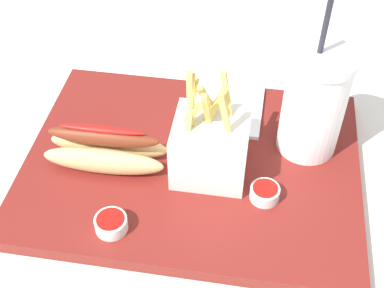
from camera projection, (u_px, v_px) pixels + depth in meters
ground_plane at (192, 174)px, 0.73m from camera, size 2.40×2.40×0.02m
food_tray at (192, 165)px, 0.71m from camera, size 0.45×0.34×0.02m
soda_cup at (314, 103)px, 0.67m from camera, size 0.08×0.08×0.25m
fries_basket at (210, 146)px, 0.67m from camera, size 0.09×0.09×0.15m
hot_dog_1 at (105, 149)px, 0.69m from camera, size 0.16×0.06×0.06m
ketchup_cup_1 at (265, 192)px, 0.65m from camera, size 0.04×0.04×0.02m
ketchup_cup_2 at (111, 223)px, 0.62m from camera, size 0.04×0.04×0.02m
napkin_stack at (223, 109)px, 0.78m from camera, size 0.11×0.11×0.01m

